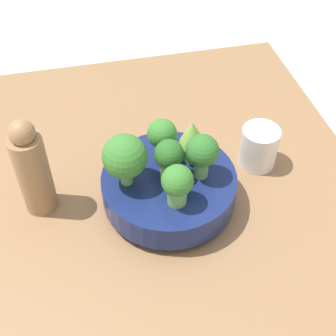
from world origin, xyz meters
TOP-DOWN VIEW (x-y plane):
  - ground_plane at (0.00, 0.00)m, footprint 6.00×6.00m
  - table at (0.00, 0.00)m, footprint 0.97×0.72m
  - bowl at (-0.03, -0.00)m, footprint 0.22×0.22m
  - broccoli_floret_right at (0.02, -0.00)m, footprint 0.05×0.05m
  - romanesco_piece_far at (-0.06, 0.04)m, footprint 0.04×0.04m
  - broccoli_floret_front at (-0.03, -0.07)m, footprint 0.07×0.07m
  - broccoli_floret_back at (-0.02, 0.05)m, footprint 0.05×0.05m
  - broccoli_floret_left at (-0.08, 0.00)m, footprint 0.05×0.05m
  - broccoli_floret_center at (-0.03, -0.00)m, footprint 0.05×0.05m
  - cup at (-0.09, 0.18)m, footprint 0.07×0.07m
  - pepper_mill at (-0.07, -0.21)m, footprint 0.05×0.05m

SIDE VIEW (x-z plane):
  - ground_plane at x=0.00m, z-range 0.00..0.00m
  - table at x=0.00m, z-range 0.00..0.04m
  - bowl at x=-0.03m, z-range 0.04..0.10m
  - cup at x=-0.09m, z-range 0.04..0.11m
  - pepper_mill at x=-0.07m, z-range 0.03..0.21m
  - broccoli_floret_right at x=0.02m, z-range 0.10..0.18m
  - broccoli_floret_center at x=-0.03m, z-range 0.11..0.18m
  - broccoli_floret_left at x=-0.08m, z-range 0.11..0.18m
  - broccoli_floret_back at x=-0.02m, z-range 0.11..0.19m
  - romanesco_piece_far at x=-0.06m, z-range 0.11..0.19m
  - broccoli_floret_front at x=-0.03m, z-range 0.11..0.20m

